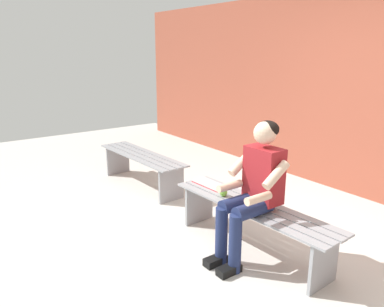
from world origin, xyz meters
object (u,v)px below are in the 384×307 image
(bench_near, at_px, (252,216))
(person_seated, at_px, (253,186))
(bench_far, at_px, (142,162))
(apple, at_px, (224,192))
(book_open, at_px, (210,184))

(bench_near, xyz_separation_m, person_seated, (-0.10, 0.10, 0.35))
(bench_near, bearing_deg, bench_far, -0.00)
(bench_near, bearing_deg, apple, 13.69)
(apple, bearing_deg, book_open, -14.31)
(apple, xyz_separation_m, book_open, (0.32, -0.08, -0.03))
(person_seated, bearing_deg, bench_near, -45.21)
(bench_near, bearing_deg, person_seated, 134.79)
(apple, bearing_deg, person_seated, 176.98)
(bench_far, height_order, person_seated, person_seated)
(bench_far, distance_m, person_seated, 2.28)
(bench_near, relative_size, person_seated, 1.43)
(apple, bearing_deg, bench_far, -2.47)
(book_open, bearing_deg, person_seated, 169.19)
(bench_far, height_order, book_open, book_open)
(bench_far, xyz_separation_m, apple, (-1.83, 0.08, 0.15))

